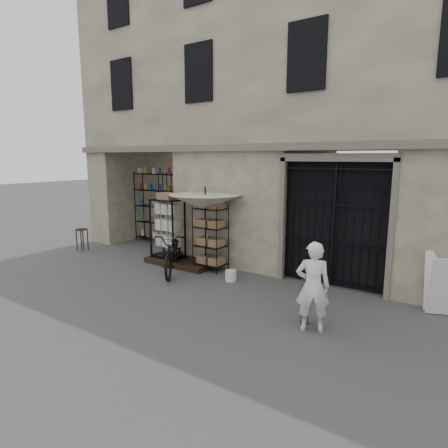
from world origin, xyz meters
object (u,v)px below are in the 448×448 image
Objects in this scene: steel_bollard at (305,302)px; wire_rack at (211,238)px; display_cabinet at (168,232)px; wooden_stool at (82,239)px; market_umbrella at (205,198)px; bicycle at (174,272)px; white_bucket at (231,276)px; easel_sign at (443,284)px; shopkeeper at (311,330)px.

wire_rack is at bearing 152.95° from steel_bollard.
display_cabinet reaches higher than wooden_stool.
wire_rack is 2.47× the size of wooden_stool.
wire_rack reaches higher than wooden_stool.
bicycle is at bearing -130.24° from market_umbrella.
bicycle is (-0.67, -0.73, -0.87)m from wire_rack.
white_bucket is 0.24× the size of easel_sign.
easel_sign is (4.45, 0.63, 0.47)m from white_bucket.
white_bucket is 4.52m from easel_sign.
bicycle is at bearing -170.85° from white_bucket.
shopkeeper is (0.21, -0.18, -0.41)m from steel_bollard.
display_cabinet reaches higher than bicycle.
wire_rack reaches higher than shopkeeper.
market_umbrella is at bearing 159.66° from white_bucket.
display_cabinet reaches higher than shopkeeper.
display_cabinet is at bearing 109.41° from bicycle.
market_umbrella is at bearing -164.00° from wire_rack.
market_umbrella is 2.33× the size of easel_sign.
wire_rack is at bearing 15.44° from bicycle.
white_bucket is 0.38× the size of wooden_stool.
wooden_stool is (-4.60, -0.56, -1.57)m from market_umbrella.
bicycle is at bearing 168.31° from easel_sign.
display_cabinet is 5.09m from steel_bollard.
easel_sign is (6.07, 0.89, 0.60)m from bicycle.
easel_sign is at bearing -156.05° from shopkeeper.
bicycle is 4.06m from wooden_stool.
wooden_stool is 0.62× the size of easel_sign.
bicycle is at bearing 166.19° from steel_bollard.
steel_bollard is at bearing -157.16° from easel_sign.
market_umbrella reaches higher than easel_sign.
bicycle reaches higher than wooden_stool.
bicycle is 1.80× the size of easel_sign.
display_cabinet is at bearing 169.27° from wire_rack.
display_cabinet is at bearing 161.54° from steel_bollard.
wooden_stool reaches higher than shopkeeper.
display_cabinet is 0.67× the size of market_umbrella.
bicycle is at bearing -148.18° from wire_rack.
shopkeeper is at bearing -8.74° from wooden_stool.
easel_sign reaches higher than steel_bollard.
market_umbrella is at bearing -6.32° from display_cabinet.
easel_sign reaches higher than wooden_stool.
shopkeeper is 2.82m from easel_sign.
market_umbrella is 3.76× the size of wooden_stool.
shopkeeper is (3.58, -1.91, -0.87)m from wire_rack.
wooden_stool is (-4.04, 0.10, 0.38)m from bicycle.
display_cabinet reaches higher than wire_rack.
steel_bollard is (8.08, -1.09, 0.04)m from wooden_stool.
easel_sign is (2.03, 1.88, 0.19)m from steel_bollard.
easel_sign is at bearing -6.07° from display_cabinet.
bicycle is 1.31× the size of shopkeeper.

